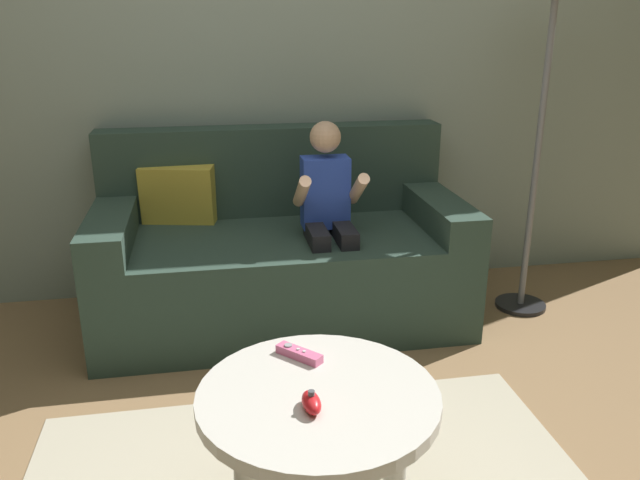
% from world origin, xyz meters
% --- Properties ---
extents(wall_back, '(5.02, 0.05, 2.50)m').
position_xyz_m(wall_back, '(0.00, 1.76, 1.25)').
color(wall_back, gray).
rests_on(wall_back, ground).
extents(couch, '(1.63, 0.80, 0.85)m').
position_xyz_m(couch, '(0.10, 1.37, 0.30)').
color(couch, '#2D4238').
rests_on(couch, ground).
extents(person_seated_on_couch, '(0.29, 0.36, 0.93)m').
position_xyz_m(person_seated_on_couch, '(0.30, 1.20, 0.54)').
color(person_seated_on_couch, black).
rests_on(person_seated_on_couch, ground).
extents(coffee_table, '(0.62, 0.62, 0.45)m').
position_xyz_m(coffee_table, '(0.04, -0.01, 0.38)').
color(coffee_table, beige).
rests_on(coffee_table, ground).
extents(game_remote_pink_near_edge, '(0.12, 0.13, 0.03)m').
position_xyz_m(game_remote_pink_near_edge, '(0.02, 0.16, 0.47)').
color(game_remote_pink_near_edge, pink).
rests_on(game_remote_pink_near_edge, coffee_table).
extents(nunchuk_red, '(0.05, 0.09, 0.05)m').
position_xyz_m(nunchuk_red, '(0.01, -0.09, 0.47)').
color(nunchuk_red, red).
rests_on(nunchuk_red, coffee_table).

